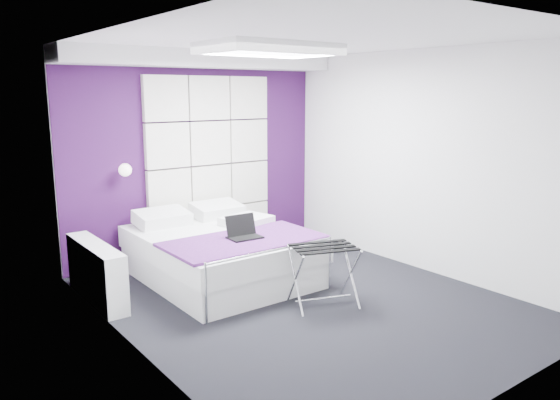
# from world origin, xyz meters

# --- Properties ---
(floor) EXTENTS (4.40, 4.40, 0.00)m
(floor) POSITION_xyz_m (0.00, 0.00, 0.00)
(floor) COLOR black
(floor) RESTS_ON ground
(ceiling) EXTENTS (4.40, 4.40, 0.00)m
(ceiling) POSITION_xyz_m (0.00, 0.00, 2.60)
(ceiling) COLOR white
(ceiling) RESTS_ON wall_back
(wall_back) EXTENTS (3.60, 0.00, 3.60)m
(wall_back) POSITION_xyz_m (0.00, 2.20, 1.30)
(wall_back) COLOR white
(wall_back) RESTS_ON floor
(wall_left) EXTENTS (0.00, 4.40, 4.40)m
(wall_left) POSITION_xyz_m (-1.80, 0.00, 1.30)
(wall_left) COLOR white
(wall_left) RESTS_ON floor
(wall_right) EXTENTS (0.00, 4.40, 4.40)m
(wall_right) POSITION_xyz_m (1.80, 0.00, 1.30)
(wall_right) COLOR white
(wall_right) RESTS_ON floor
(accent_wall) EXTENTS (3.58, 0.02, 2.58)m
(accent_wall) POSITION_xyz_m (0.00, 2.19, 1.30)
(accent_wall) COLOR #320E3D
(accent_wall) RESTS_ON wall_back
(soffit) EXTENTS (3.58, 0.50, 0.20)m
(soffit) POSITION_xyz_m (0.00, 1.95, 2.50)
(soffit) COLOR white
(soffit) RESTS_ON wall_back
(headboard) EXTENTS (1.80, 0.08, 2.30)m
(headboard) POSITION_xyz_m (0.15, 2.14, 1.17)
(headboard) COLOR silver
(headboard) RESTS_ON wall_back
(skylight) EXTENTS (1.36, 0.86, 0.12)m
(skylight) POSITION_xyz_m (0.00, 0.60, 2.55)
(skylight) COLOR white
(skylight) RESTS_ON ceiling
(wall_lamp) EXTENTS (0.15, 0.15, 0.15)m
(wall_lamp) POSITION_xyz_m (-1.05, 2.06, 1.22)
(wall_lamp) COLOR white
(wall_lamp) RESTS_ON wall_back
(radiator) EXTENTS (0.22, 1.20, 0.60)m
(radiator) POSITION_xyz_m (-1.69, 1.30, 0.30)
(radiator) COLOR white
(radiator) RESTS_ON floor
(bed) EXTENTS (1.68, 2.03, 0.71)m
(bed) POSITION_xyz_m (-0.33, 1.13, 0.30)
(bed) COLOR white
(bed) RESTS_ON floor
(nightstand) EXTENTS (0.40, 0.31, 0.04)m
(nightstand) POSITION_xyz_m (-0.80, 2.02, 0.49)
(nightstand) COLOR white
(nightstand) RESTS_ON wall_back
(luggage_rack) EXTENTS (0.62, 0.46, 0.61)m
(luggage_rack) POSITION_xyz_m (0.09, -0.19, 0.31)
(luggage_rack) COLOR silver
(luggage_rack) RESTS_ON floor
(laptop) EXTENTS (0.35, 0.25, 0.25)m
(laptop) POSITION_xyz_m (-0.30, 0.69, 0.63)
(laptop) COLOR black
(laptop) RESTS_ON bed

